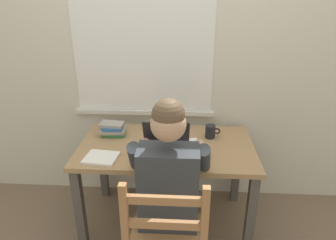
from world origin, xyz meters
TOP-DOWN VIEW (x-y plane):
  - ground_plane at (0.00, 0.00)m, footprint 8.00×8.00m
  - back_wall at (-0.00, 0.44)m, footprint 6.00×0.08m
  - desk at (0.00, 0.00)m, footprint 1.28×0.73m
  - seated_person at (0.04, -0.44)m, footprint 0.50×0.60m
  - laptop at (0.00, -0.14)m, footprint 0.33×0.33m
  - computer_mouse at (0.24, -0.20)m, footprint 0.06×0.10m
  - coffee_mug_white at (-0.08, 0.08)m, footprint 0.12×0.08m
  - coffee_mug_dark at (0.33, 0.14)m, footprint 0.11×0.08m
  - book_stack_main at (-0.43, 0.14)m, footprint 0.21×0.15m
  - paper_pile_near_laptop at (-0.43, -0.23)m, footprint 0.23×0.21m
  - paper_pile_back_corner at (0.15, -0.00)m, footprint 0.22×0.19m

SIDE VIEW (x-z plane):
  - ground_plane at x=0.00m, z-range 0.00..0.00m
  - desk at x=0.00m, z-range 0.25..0.96m
  - seated_person at x=0.04m, z-range 0.06..1.31m
  - paper_pile_near_laptop at x=-0.43m, z-range 0.70..0.72m
  - paper_pile_back_corner at x=0.15m, z-range 0.70..0.72m
  - computer_mouse at x=0.24m, z-range 0.70..0.74m
  - coffee_mug_white at x=-0.08m, z-range 0.70..0.79m
  - laptop at x=0.00m, z-range 0.65..0.86m
  - book_stack_main at x=-0.43m, z-range 0.70..0.80m
  - coffee_mug_dark at x=0.33m, z-range 0.70..0.81m
  - back_wall at x=0.00m, z-range 0.00..2.60m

